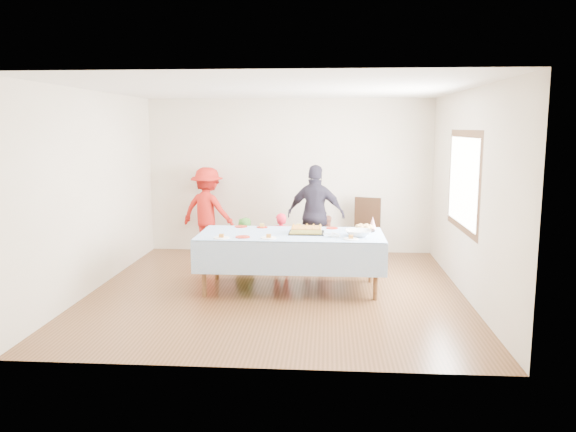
% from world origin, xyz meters
% --- Properties ---
extents(ground, '(5.00, 5.00, 0.00)m').
position_xyz_m(ground, '(0.00, 0.00, 0.00)').
color(ground, '#4C2E15').
rests_on(ground, ground).
extents(room_walls, '(5.04, 5.04, 2.72)m').
position_xyz_m(room_walls, '(0.05, 0.00, 1.77)').
color(room_walls, beige).
rests_on(room_walls, ground).
extents(party_table, '(2.50, 1.10, 0.78)m').
position_xyz_m(party_table, '(0.19, 0.10, 0.72)').
color(party_table, brown).
rests_on(party_table, ground).
extents(birthday_cake, '(0.48, 0.37, 0.08)m').
position_xyz_m(birthday_cake, '(0.40, 0.13, 0.82)').
color(birthday_cake, black).
rests_on(birthday_cake, party_table).
extents(rolls_tray, '(0.31, 0.31, 0.09)m').
position_xyz_m(rolls_tray, '(1.19, 0.36, 0.82)').
color(rolls_tray, black).
rests_on(rolls_tray, party_table).
extents(punch_bowl, '(0.35, 0.35, 0.09)m').
position_xyz_m(punch_bowl, '(1.09, -0.03, 0.82)').
color(punch_bowl, silver).
rests_on(punch_bowl, party_table).
extents(party_hat, '(0.10, 0.10, 0.17)m').
position_xyz_m(party_hat, '(1.32, 0.53, 0.87)').
color(party_hat, white).
rests_on(party_hat, party_table).
extents(fork_pile, '(0.24, 0.18, 0.07)m').
position_xyz_m(fork_pile, '(0.75, -0.13, 0.81)').
color(fork_pile, white).
rests_on(fork_pile, party_table).
extents(plate_red_far_a, '(0.18, 0.18, 0.01)m').
position_xyz_m(plate_red_far_a, '(-0.57, 0.55, 0.79)').
color(plate_red_far_a, red).
rests_on(plate_red_far_a, party_table).
extents(plate_red_far_b, '(0.16, 0.16, 0.01)m').
position_xyz_m(plate_red_far_b, '(-0.26, 0.52, 0.79)').
color(plate_red_far_b, red).
rests_on(plate_red_far_b, party_table).
extents(plate_red_far_c, '(0.19, 0.19, 0.01)m').
position_xyz_m(plate_red_far_c, '(0.26, 0.54, 0.79)').
color(plate_red_far_c, red).
rests_on(plate_red_far_c, party_table).
extents(plate_red_far_d, '(0.17, 0.17, 0.01)m').
position_xyz_m(plate_red_far_d, '(0.75, 0.52, 0.79)').
color(plate_red_far_d, red).
rests_on(plate_red_far_d, party_table).
extents(plate_red_near, '(0.19, 0.19, 0.01)m').
position_xyz_m(plate_red_near, '(-0.43, -0.22, 0.79)').
color(plate_red_near, red).
rests_on(plate_red_near, party_table).
extents(plate_white_left, '(0.21, 0.21, 0.01)m').
position_xyz_m(plate_white_left, '(-0.69, -0.30, 0.79)').
color(plate_white_left, white).
rests_on(plate_white_left, party_table).
extents(plate_white_mid, '(0.21, 0.21, 0.01)m').
position_xyz_m(plate_white_mid, '(-0.08, -0.26, 0.79)').
color(plate_white_mid, white).
rests_on(plate_white_mid, party_table).
extents(plate_white_right, '(0.20, 0.20, 0.01)m').
position_xyz_m(plate_white_right, '(0.99, -0.25, 0.79)').
color(plate_white_right, white).
rests_on(plate_white_right, party_table).
extents(dining_chair, '(0.57, 0.57, 1.04)m').
position_xyz_m(dining_chair, '(1.32, 1.98, 0.58)').
color(dining_chair, black).
rests_on(dining_chair, ground).
extents(toddler_left, '(0.36, 0.25, 0.94)m').
position_xyz_m(toddler_left, '(-0.02, 0.90, 0.47)').
color(toddler_left, red).
rests_on(toddler_left, ground).
extents(toddler_mid, '(0.45, 0.32, 0.86)m').
position_xyz_m(toddler_mid, '(-0.57, 0.90, 0.43)').
color(toddler_mid, '#346A23').
rests_on(toddler_mid, ground).
extents(toddler_right, '(0.43, 0.36, 0.79)m').
position_xyz_m(toddler_right, '(0.65, 1.68, 0.39)').
color(toddler_right, tan).
rests_on(toddler_right, ground).
extents(adult_left, '(1.11, 0.84, 1.52)m').
position_xyz_m(adult_left, '(-1.42, 2.20, 0.76)').
color(adult_left, red).
rests_on(adult_left, ground).
extents(adult_right, '(1.01, 0.58, 1.61)m').
position_xyz_m(adult_right, '(0.49, 1.60, 0.81)').
color(adult_right, '#2B2635').
rests_on(adult_right, ground).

